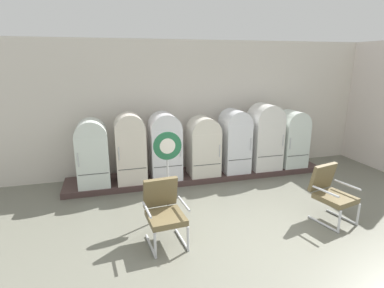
% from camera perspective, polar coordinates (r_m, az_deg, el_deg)
% --- Properties ---
extents(ground, '(12.00, 10.00, 0.05)m').
position_cam_1_polar(ground, '(5.03, 11.84, -18.41)').
color(ground, slate).
extents(back_wall, '(11.76, 0.12, 3.20)m').
position_cam_1_polar(back_wall, '(7.70, -0.01, 6.84)').
color(back_wall, silver).
rests_on(back_wall, ground).
extents(side_wall_right, '(0.16, 2.20, 3.20)m').
position_cam_1_polar(side_wall_right, '(9.17, 31.79, 5.76)').
color(side_wall_right, silver).
rests_on(side_wall_right, ground).
extents(display_plinth, '(6.14, 0.95, 0.13)m').
position_cam_1_polar(display_plinth, '(7.50, 1.30, -5.65)').
color(display_plinth, '#463330').
rests_on(display_plinth, ground).
extents(refrigerator_0, '(0.65, 0.65, 1.43)m').
position_cam_1_polar(refrigerator_0, '(6.85, -17.88, -1.27)').
color(refrigerator_0, silver).
rests_on(refrigerator_0, display_plinth).
extents(refrigerator_1, '(0.63, 0.61, 1.52)m').
position_cam_1_polar(refrigerator_1, '(6.82, -11.30, -0.38)').
color(refrigerator_1, silver).
rests_on(refrigerator_1, display_plinth).
extents(refrigerator_2, '(0.68, 0.68, 1.50)m').
position_cam_1_polar(refrigerator_2, '(6.95, -5.01, -0.01)').
color(refrigerator_2, silver).
rests_on(refrigerator_2, display_plinth).
extents(refrigerator_3, '(0.69, 0.62, 1.37)m').
position_cam_1_polar(refrigerator_3, '(7.15, 2.12, -0.14)').
color(refrigerator_3, silver).
rests_on(refrigerator_3, display_plinth).
extents(refrigerator_4, '(0.61, 0.72, 1.49)m').
position_cam_1_polar(refrigerator_4, '(7.45, 7.86, 0.95)').
color(refrigerator_4, white).
rests_on(refrigerator_4, display_plinth).
extents(refrigerator_5, '(0.72, 0.70, 1.60)m').
position_cam_1_polar(refrigerator_5, '(7.77, 13.27, 1.67)').
color(refrigerator_5, white).
rests_on(refrigerator_5, display_plinth).
extents(refrigerator_6, '(0.63, 0.66, 1.40)m').
position_cam_1_polar(refrigerator_6, '(8.16, 17.96, 1.24)').
color(refrigerator_6, silver).
rests_on(refrigerator_6, display_plinth).
extents(armchair_left, '(0.65, 0.74, 0.98)m').
position_cam_1_polar(armchair_left, '(4.84, -5.19, -11.90)').
color(armchair_left, silver).
rests_on(armchair_left, ground).
extents(armchair_right, '(0.71, 0.80, 0.98)m').
position_cam_1_polar(armchair_right, '(5.94, 24.20, -7.93)').
color(armchair_right, silver).
rests_on(armchair_right, ground).
extents(sign_stand, '(0.49, 0.32, 1.57)m').
position_cam_1_polar(sign_stand, '(5.45, -4.46, -5.57)').
color(sign_stand, '#2D2D30').
rests_on(sign_stand, ground).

